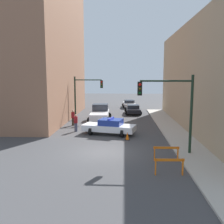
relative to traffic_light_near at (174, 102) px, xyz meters
The scene contains 14 objects.
ground_plane 5.90m from the traffic_light_near, behind, with size 120.00×120.00×0.00m, color #424244.
sidewalk_right 3.77m from the traffic_light_near, ahead, with size 2.40×44.00×0.12m.
building_corner_left 23.14m from the traffic_light_near, 139.66° to the left, with size 14.00×20.00×21.71m.
traffic_light_near is the anchor object (origin of this frame).
traffic_light_far 15.34m from the traffic_light_near, 121.57° to the left, with size 3.44×0.35×5.20m.
police_car 7.79m from the traffic_light_near, 128.95° to the left, with size 5.01×3.05×1.52m.
white_truck 14.33m from the traffic_light_near, 115.70° to the left, with size 2.75×5.46×1.90m.
parked_car_near 18.50m from the traffic_light_near, 96.32° to the left, with size 2.39×4.37×1.31m.
parked_car_mid 25.53m from the traffic_light_near, 95.48° to the left, with size 2.47×4.41×1.31m.
pedestrian_crossing 10.62m from the traffic_light_near, 139.63° to the left, with size 0.39×0.39×1.66m.
pedestrian_corner 13.21m from the traffic_light_near, 132.28° to the left, with size 0.51×0.51×1.66m.
barrier_front 4.73m from the traffic_light_near, 102.93° to the right, with size 1.60×0.22×0.90m.
barrier_mid 3.27m from the traffic_light_near, 114.60° to the right, with size 1.60×0.19×0.90m.
traffic_cone 5.73m from the traffic_light_near, 128.69° to the left, with size 0.36×0.36×0.66m.
Camera 1 is at (1.49, -16.66, 5.21)m, focal length 40.00 mm.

